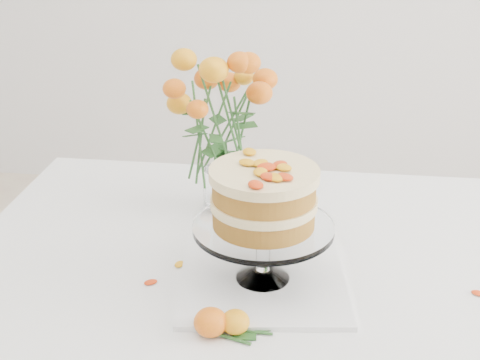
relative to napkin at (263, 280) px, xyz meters
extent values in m
cube|color=tan|center=(0.09, 0.09, -0.03)|extent=(1.40, 0.90, 0.04)
cylinder|color=tan|center=(-0.53, 0.46, -0.41)|extent=(0.06, 0.06, 0.71)
cube|color=white|center=(0.09, 0.09, -0.01)|extent=(1.42, 0.92, 0.01)
cube|color=white|center=(0.09, 0.55, -0.11)|extent=(1.42, 0.01, 0.20)
cube|color=white|center=(0.00, 0.00, 0.00)|extent=(0.34, 0.34, 0.01)
cylinder|color=white|center=(0.00, 0.00, 0.06)|extent=(0.03, 0.03, 0.08)
cylinder|color=white|center=(0.00, 0.00, 0.11)|extent=(0.26, 0.26, 0.01)
cylinder|color=#9E6B23|center=(0.00, 0.00, 0.14)|extent=(0.23, 0.23, 0.04)
cylinder|color=#FEDFA4|center=(0.00, 0.00, 0.16)|extent=(0.24, 0.24, 0.02)
cylinder|color=#9E6B23|center=(0.00, 0.00, 0.19)|extent=(0.23, 0.23, 0.04)
cylinder|color=#FEDFA4|center=(0.00, 0.00, 0.22)|extent=(0.25, 0.25, 0.02)
cylinder|color=white|center=(-0.12, 0.29, 0.00)|extent=(0.06, 0.06, 0.01)
cylinder|color=white|center=(-0.12, 0.29, 0.05)|extent=(0.08, 0.08, 0.09)
ellipsoid|color=orange|center=(-0.03, -0.16, 0.02)|extent=(0.05, 0.05, 0.04)
cylinder|color=#2A5A24|center=(0.00, -0.16, 0.00)|extent=(0.06, 0.01, 0.00)
ellipsoid|color=#D8620A|center=(-0.07, -0.17, 0.02)|extent=(0.06, 0.06, 0.05)
cylinder|color=#2A5A24|center=(-0.03, -0.18, 0.00)|extent=(0.07, 0.03, 0.01)
ellipsoid|color=orange|center=(-0.03, -0.01, 0.00)|extent=(0.03, 0.02, 0.00)
ellipsoid|color=orange|center=(0.07, -0.05, 0.00)|extent=(0.03, 0.02, 0.00)
ellipsoid|color=orange|center=(0.11, -0.09, 0.00)|extent=(0.03, 0.02, 0.00)
ellipsoid|color=orange|center=(-0.17, 0.04, 0.00)|extent=(0.03, 0.02, 0.00)
ellipsoid|color=orange|center=(-0.21, -0.03, 0.00)|extent=(0.03, 0.02, 0.00)
ellipsoid|color=orange|center=(0.39, 0.01, 0.00)|extent=(0.03, 0.02, 0.00)
camera|label=1|loc=(0.09, -1.06, 0.68)|focal=50.00mm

